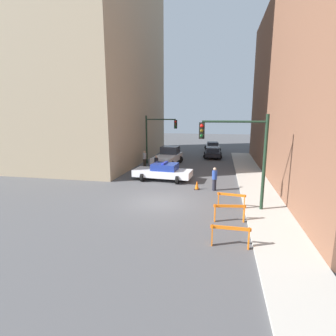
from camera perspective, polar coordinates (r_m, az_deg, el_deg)
ground_plane at (r=16.29m, az=-1.81°, el=-7.40°), size 120.00×120.00×0.00m
sidewalk_right at (r=16.09m, az=20.46°, el=-8.17°), size 2.40×44.00×0.12m
building_corner_left at (r=33.75m, az=-17.87°, el=23.81°), size 14.00×20.00×25.53m
traffic_light_near at (r=14.77m, az=15.96°, el=4.27°), size 3.64×0.35×5.20m
traffic_light_far at (r=28.38m, az=-2.56°, el=7.70°), size 3.44×0.35×5.20m
police_car at (r=21.39m, az=-1.06°, el=-0.78°), size 4.83×2.60×1.52m
white_truck at (r=28.02m, az=-0.00°, el=2.53°), size 2.93×5.55×1.90m
parked_car_near at (r=33.29m, az=9.72°, el=3.40°), size 2.36×4.35×1.31m
parked_car_mid at (r=39.84m, az=9.65°, el=4.71°), size 2.55×4.46×1.31m
pedestrian_crossing at (r=23.93m, az=-2.57°, el=0.86°), size 0.42×0.42×1.66m
pedestrian_corner at (r=27.03m, az=-5.12°, el=2.06°), size 0.49×0.49×1.66m
pedestrian_sidewalk at (r=18.76m, az=10.09°, el=-2.29°), size 0.51×0.51×1.66m
barrier_front at (r=11.12m, az=13.42°, el=-13.61°), size 1.60×0.18×0.90m
barrier_mid at (r=13.56m, az=13.25°, el=-8.92°), size 1.59×0.38×0.90m
barrier_back at (r=15.41m, az=13.62°, el=-6.43°), size 1.59×0.33×0.90m
traffic_cone at (r=18.96m, az=6.31°, el=-3.73°), size 0.36×0.36×0.66m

